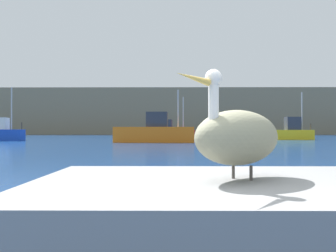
{
  "coord_description": "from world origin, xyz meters",
  "views": [
    {
      "loc": [
        0.01,
        -2.9,
        1.12
      ],
      "look_at": [
        -0.15,
        17.23,
        1.31
      ],
      "focal_mm": 36.73,
      "sensor_mm": 36.0,
      "label": 1
    }
  ],
  "objects_px": {
    "fishing_boat_red": "(166,132)",
    "pelican": "(238,137)",
    "fishing_boat_orange": "(155,132)",
    "fishing_boat_yellow": "(289,132)"
  },
  "relations": [
    {
      "from": "fishing_boat_red",
      "to": "pelican",
      "type": "bearing_deg",
      "value": -80.49
    },
    {
      "from": "pelican",
      "to": "fishing_boat_red",
      "type": "xyz_separation_m",
      "value": [
        -1.28,
        40.3,
        -0.27
      ]
    },
    {
      "from": "fishing_boat_red",
      "to": "fishing_boat_yellow",
      "type": "xyz_separation_m",
      "value": [
        13.46,
        -6.17,
        0.04
      ]
    },
    {
      "from": "fishing_boat_orange",
      "to": "fishing_boat_red",
      "type": "height_order",
      "value": "fishing_boat_red"
    },
    {
      "from": "fishing_boat_red",
      "to": "fishing_boat_yellow",
      "type": "bearing_deg",
      "value": -16.95
    },
    {
      "from": "fishing_boat_red",
      "to": "fishing_boat_yellow",
      "type": "distance_m",
      "value": 14.8
    },
    {
      "from": "pelican",
      "to": "fishing_boat_orange",
      "type": "xyz_separation_m",
      "value": [
        -2.0,
        26.27,
        -0.18
      ]
    },
    {
      "from": "fishing_boat_orange",
      "to": "fishing_boat_yellow",
      "type": "height_order",
      "value": "fishing_boat_yellow"
    },
    {
      "from": "pelican",
      "to": "fishing_boat_red",
      "type": "bearing_deg",
      "value": -134.8
    },
    {
      "from": "fishing_boat_orange",
      "to": "pelican",
      "type": "bearing_deg",
      "value": -83.09
    }
  ]
}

